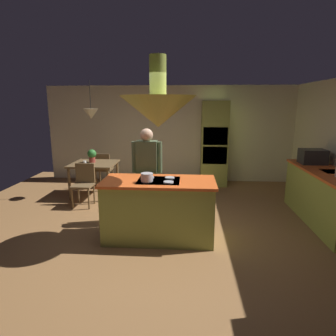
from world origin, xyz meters
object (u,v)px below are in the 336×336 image
at_px(potted_plant_on_table, 92,155).
at_px(cooking_pot_on_cooktop, 147,177).
at_px(chair_facing_island, 84,182).
at_px(microwave_on_counter, 313,157).
at_px(oven_tower, 214,144).
at_px(chair_by_back_wall, 103,167).
at_px(kitchen_island, 159,209).
at_px(person_at_island, 147,169).
at_px(dining_table, 94,167).
at_px(cup_on_table, 85,163).

distance_m(potted_plant_on_table, cooking_pot_on_cooktop, 2.80).
distance_m(chair_facing_island, microwave_on_counter, 4.58).
bearing_deg(oven_tower, chair_by_back_wall, -170.71).
relative_size(kitchen_island, cooking_pot_on_cooktop, 9.56).
bearing_deg(chair_facing_island, potted_plant_on_table, 94.45).
relative_size(oven_tower, microwave_on_counter, 4.68).
bearing_deg(microwave_on_counter, potted_plant_on_table, 171.32).
distance_m(kitchen_island, potted_plant_on_table, 2.83).
xyz_separation_m(kitchen_island, chair_by_back_wall, (-1.70, 2.79, 0.03)).
height_order(oven_tower, person_at_island, oven_tower).
relative_size(dining_table, cooking_pot_on_cooktop, 5.49).
distance_m(oven_tower, cup_on_table, 3.25).
xyz_separation_m(dining_table, cup_on_table, (-0.13, -0.23, 0.15)).
relative_size(kitchen_island, oven_tower, 0.80).
height_order(dining_table, chair_by_back_wall, chair_by_back_wall).
bearing_deg(chair_by_back_wall, dining_table, 90.00).
bearing_deg(oven_tower, potted_plant_on_table, -159.40).
relative_size(dining_table, person_at_island, 0.59).
height_order(oven_tower, potted_plant_on_table, oven_tower).
xyz_separation_m(oven_tower, cup_on_table, (-2.93, -1.38, -0.27)).
bearing_deg(potted_plant_on_table, microwave_on_counter, -8.68).
bearing_deg(oven_tower, cup_on_table, -154.84).
distance_m(kitchen_island, cup_on_table, 2.63).
relative_size(chair_by_back_wall, cooking_pot_on_cooktop, 4.83).
bearing_deg(chair_facing_island, microwave_on_counter, 0.66).
bearing_deg(person_at_island, oven_tower, 61.89).
relative_size(potted_plant_on_table, cup_on_table, 3.33).
distance_m(potted_plant_on_table, cup_on_table, 0.33).
height_order(chair_facing_island, chair_by_back_wall, same).
xyz_separation_m(person_at_island, microwave_on_counter, (3.11, 0.79, 0.12)).
relative_size(oven_tower, person_at_island, 1.29).
distance_m(dining_table, chair_by_back_wall, 0.70).
bearing_deg(microwave_on_counter, dining_table, 172.06).
height_order(dining_table, cooking_pot_on_cooktop, cooking_pot_on_cooktop).
relative_size(dining_table, chair_facing_island, 1.14).
height_order(potted_plant_on_table, cup_on_table, potted_plant_on_table).
distance_m(microwave_on_counter, cooking_pot_on_cooktop, 3.40).
bearing_deg(cooking_pot_on_cooktop, chair_by_back_wall, 117.85).
relative_size(chair_facing_island, chair_by_back_wall, 1.00).
xyz_separation_m(oven_tower, microwave_on_counter, (1.74, -1.78, 0.00)).
bearing_deg(kitchen_island, cup_on_table, 134.37).
bearing_deg(person_at_island, chair_facing_island, 152.63).
bearing_deg(kitchen_island, potted_plant_on_table, 129.04).
relative_size(person_at_island, cup_on_table, 18.50).
relative_size(microwave_on_counter, cooking_pot_on_cooktop, 2.56).
height_order(person_at_island, chair_facing_island, person_at_island).
distance_m(person_at_island, potted_plant_on_table, 2.11).
height_order(kitchen_island, microwave_on_counter, microwave_on_counter).
distance_m(cup_on_table, cooking_pot_on_cooktop, 2.61).
bearing_deg(chair_by_back_wall, cup_on_table, 82.09).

